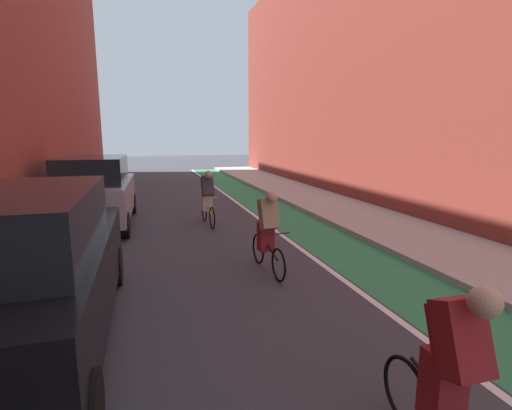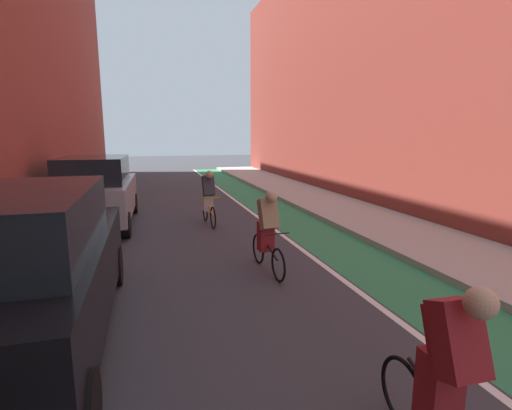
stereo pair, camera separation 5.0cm
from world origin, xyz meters
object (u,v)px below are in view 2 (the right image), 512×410
Objects in this scene: parked_suv_black at (28,269)px; cyclist_trailing at (267,229)px; cyclist_far at (208,196)px; cyclist_mid at (450,373)px; parked_suv_silver at (97,191)px.

parked_suv_black reaches higher than cyclist_trailing.
parked_suv_black is 2.88× the size of cyclist_far.
cyclist_far is at bearing 92.85° from cyclist_mid.
cyclist_trailing is (0.03, 4.61, -0.00)m from cyclist_mid.
parked_suv_black is 1.10× the size of parked_suv_silver.
parked_suv_silver is 2.59× the size of cyclist_mid.
parked_suv_silver is at bearing 110.31° from cyclist_mid.
cyclist_far is at bearing 96.40° from cyclist_trailing.
parked_suv_black reaches higher than cyclist_mid.
cyclist_far is at bearing 62.92° from parked_suv_black.
cyclist_trailing is at bearing -53.94° from parked_suv_silver.
parked_suv_black is 6.73m from cyclist_far.
cyclist_mid is 8.79m from cyclist_far.
parked_suv_black is 3.97m from cyclist_trailing.
cyclist_trailing is at bearing -83.60° from cyclist_far.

